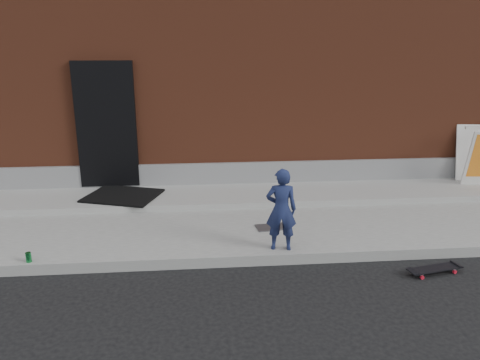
{
  "coord_description": "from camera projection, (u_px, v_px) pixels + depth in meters",
  "views": [
    {
      "loc": [
        -0.96,
        -5.53,
        2.84
      ],
      "look_at": [
        -0.39,
        0.8,
        0.95
      ],
      "focal_mm": 35.0,
      "sensor_mm": 36.0,
      "label": 1
    }
  ],
  "objects": [
    {
      "name": "ground",
      "position": [
        275.0,
        266.0,
        6.17
      ],
      "size": [
        80.0,
        80.0,
        0.0
      ],
      "primitive_type": "plane",
      "color": "black",
      "rests_on": "ground"
    },
    {
      "name": "sidewalk",
      "position": [
        260.0,
        219.0,
        7.58
      ],
      "size": [
        20.0,
        3.0,
        0.15
      ],
      "primitive_type": "cube",
      "color": "gray",
      "rests_on": "ground"
    },
    {
      "name": "apron",
      "position": [
        254.0,
        194.0,
        8.4
      ],
      "size": [
        20.0,
        1.2,
        0.1
      ],
      "primitive_type": "cube",
      "color": "#979792",
      "rests_on": "sidewalk"
    },
    {
      "name": "building",
      "position": [
        233.0,
        55.0,
        12.13
      ],
      "size": [
        20.0,
        8.1,
        5.0
      ],
      "color": "brown",
      "rests_on": "ground"
    },
    {
      "name": "child",
      "position": [
        281.0,
        210.0,
        6.17
      ],
      "size": [
        0.44,
        0.32,
        1.12
      ],
      "primitive_type": "imported",
      "rotation": [
        0.0,
        0.0,
        3.02
      ],
      "color": "#1B244C",
      "rests_on": "sidewalk"
    },
    {
      "name": "skateboard",
      "position": [
        435.0,
        269.0,
        5.94
      ],
      "size": [
        0.73,
        0.32,
        0.08
      ],
      "color": "red",
      "rests_on": "ground"
    },
    {
      "name": "pizza_sign",
      "position": [
        480.0,
        155.0,
        8.77
      ],
      "size": [
        0.73,
        0.83,
        1.08
      ],
      "color": "silver",
      "rests_on": "apron"
    },
    {
      "name": "soda_can",
      "position": [
        29.0,
        257.0,
        5.92
      ],
      "size": [
        0.08,
        0.08,
        0.13
      ],
      "primitive_type": "cylinder",
      "rotation": [
        0.0,
        0.0,
        -0.1
      ],
      "color": "#1A833A",
      "rests_on": "sidewalk"
    },
    {
      "name": "doormat",
      "position": [
        123.0,
        196.0,
        8.13
      ],
      "size": [
        1.42,
        1.28,
        0.03
      ],
      "primitive_type": "cube",
      "rotation": [
        0.0,
        0.0,
        -0.32
      ],
      "color": "black",
      "rests_on": "apron"
    },
    {
      "name": "utility_plate",
      "position": [
        271.0,
        227.0,
        7.03
      ],
      "size": [
        0.47,
        0.34,
        0.01
      ],
      "primitive_type": "cube",
      "rotation": [
        0.0,
        0.0,
        0.12
      ],
      "color": "#505054",
      "rests_on": "sidewalk"
    }
  ]
}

